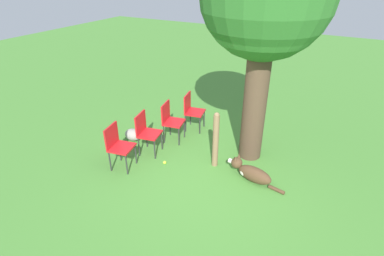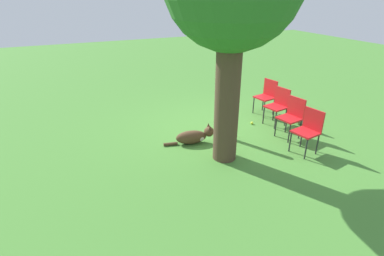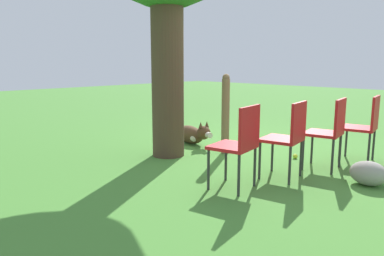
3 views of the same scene
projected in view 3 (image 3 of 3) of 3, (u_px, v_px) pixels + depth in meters
ground_plane at (229, 150)px, 5.82m from camera, size 30.00×30.00×0.00m
dog at (193, 134)px, 6.21m from camera, size 1.17×0.40×0.42m
fence_post at (225, 114)px, 5.50m from camera, size 0.12×0.12×1.18m
red_chair_0 at (365, 124)px, 5.02m from camera, size 0.49×0.51×0.91m
red_chair_1 at (330, 128)px, 4.66m from camera, size 0.49×0.51×0.91m
red_chair_2 at (288, 134)px, 4.29m from camera, size 0.49×0.51×0.91m
red_chair_3 at (239, 141)px, 3.93m from camera, size 0.49×0.51×0.91m
tennis_ball at (295, 156)px, 5.29m from camera, size 0.07×0.07×0.07m
garden_rock at (369, 173)px, 4.13m from camera, size 0.40×0.31×0.27m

